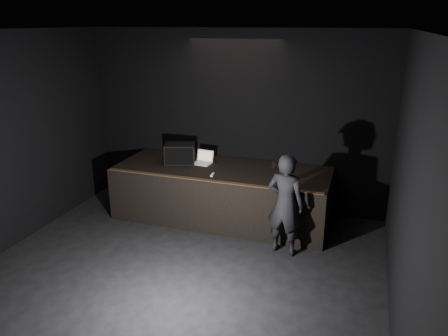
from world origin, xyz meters
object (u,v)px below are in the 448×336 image
Objects in this scene: stage_riser at (222,193)px; person at (285,204)px; laptop at (203,160)px; beer_can at (187,161)px; stage_monitor at (180,154)px.

person is (1.38, -0.95, 0.34)m from stage_riser.
stage_riser is 10.48× the size of laptop.
stage_riser is 2.37× the size of person.
beer_can is at bearing -13.23° from person.
beer_can is (-0.25, -0.20, 0.01)m from laptop.
person reaches higher than beer_can.
laptop reaches higher than beer_can.
beer_can is at bearing -178.59° from stage_riser.
stage_riser is 0.90m from beer_can.
stage_monitor is 1.73× the size of laptop.
stage_monitor is at bearing 176.64° from stage_riser.
laptop is 0.23× the size of person.
laptop is at bearing -1.31° from stage_monitor.
laptop is at bearing 157.40° from stage_riser.
person is at bearing -24.19° from beer_can.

